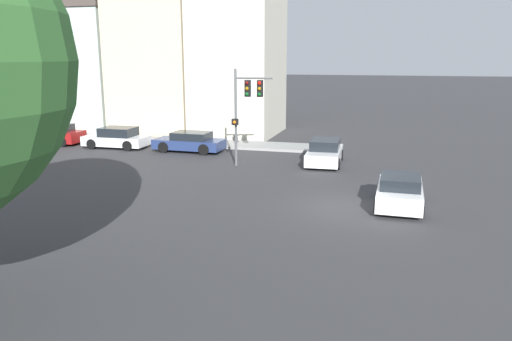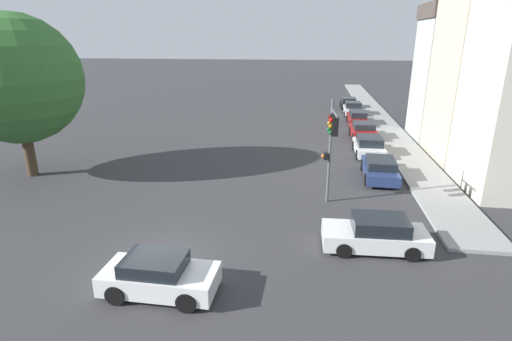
# 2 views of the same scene
# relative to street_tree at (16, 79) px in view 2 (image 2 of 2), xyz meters

# --- Properties ---
(ground_plane) EXTENTS (300.00, 300.00, 0.00)m
(ground_plane) POSITION_rel_street_tree_xyz_m (11.69, -8.49, -5.91)
(ground_plane) COLOR #333335
(sidewalk_strip) EXTENTS (2.73, 60.00, 0.16)m
(sidewalk_strip) POSITION_rel_street_tree_xyz_m (24.27, 23.62, -5.83)
(sidewalk_strip) COLOR gray
(sidewalk_strip) RESTS_ON ground_plane
(rowhouse_backdrop) EXTENTS (8.00, 18.44, 12.33)m
(rowhouse_backdrop) POSITION_rel_street_tree_xyz_m (29.68, 7.40, 0.04)
(rowhouse_backdrop) COLOR beige
(rowhouse_backdrop) RESTS_ON ground_plane
(street_tree) EXTENTS (7.52, 7.52, 9.68)m
(street_tree) POSITION_rel_street_tree_xyz_m (0.00, 0.00, 0.00)
(street_tree) COLOR #423323
(street_tree) RESTS_ON ground_plane
(traffic_signal) EXTENTS (0.66, 2.21, 5.37)m
(traffic_signal) POSITION_rel_street_tree_xyz_m (18.20, -2.38, -2.19)
(traffic_signal) COLOR #515456
(traffic_signal) RESTS_ON ground_plane
(crossing_car_0) EXTENTS (4.24, 2.02, 1.39)m
(crossing_car_0) POSITION_rel_street_tree_xyz_m (20.00, -6.49, -5.25)
(crossing_car_0) COLOR silver
(crossing_car_0) RESTS_ON ground_plane
(crossing_car_1) EXTENTS (3.87, 1.92, 1.33)m
(crossing_car_1) POSITION_rel_street_tree_xyz_m (12.38, -10.57, -5.26)
(crossing_car_1) COLOR silver
(crossing_car_1) RESTS_ON ground_plane
(parked_car_0) EXTENTS (2.07, 4.54, 1.28)m
(parked_car_0) POSITION_rel_street_tree_xyz_m (21.47, 2.44, -5.28)
(parked_car_0) COLOR navy
(parked_car_0) RESTS_ON ground_plane
(parked_car_1) EXTENTS (2.08, 4.27, 1.39)m
(parked_car_1) POSITION_rel_street_tree_xyz_m (21.46, 7.70, -5.25)
(parked_car_1) COLOR silver
(parked_car_1) RESTS_ON ground_plane
(parked_car_2) EXTENTS (2.11, 4.05, 1.40)m
(parked_car_2) POSITION_rel_street_tree_xyz_m (21.60, 12.72, -5.23)
(parked_car_2) COLOR maroon
(parked_car_2) RESTS_ON ground_plane
(parked_car_3) EXTENTS (1.88, 4.81, 1.38)m
(parked_car_3) POSITION_rel_street_tree_xyz_m (21.71, 18.66, -5.25)
(parked_car_3) COLOR maroon
(parked_car_3) RESTS_ON ground_plane
(parked_car_4) EXTENTS (1.97, 3.91, 1.47)m
(parked_car_4) POSITION_rel_street_tree_xyz_m (21.68, 23.83, -5.22)
(parked_car_4) COLOR silver
(parked_car_4) RESTS_ON ground_plane
(parked_car_5) EXTENTS (1.89, 4.09, 1.29)m
(parked_car_5) POSITION_rel_street_tree_xyz_m (21.60, 28.52, -5.29)
(parked_car_5) COLOR black
(parked_car_5) RESTS_ON ground_plane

